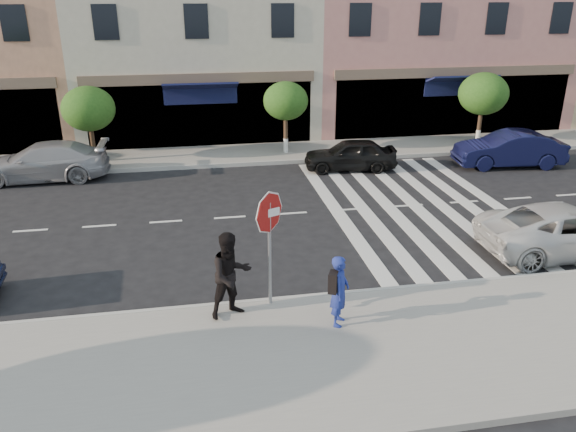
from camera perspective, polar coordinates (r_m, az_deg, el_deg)
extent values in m
plane|color=black|center=(14.33, -4.62, -6.10)|extent=(120.00, 120.00, 0.00)
cube|color=gray|center=(11.13, -2.59, -14.78)|extent=(60.00, 4.50, 0.15)
cube|color=gray|center=(24.54, -7.27, 6.10)|extent=(60.00, 3.00, 0.15)
cube|color=beige|center=(29.63, -9.55, 19.35)|extent=(11.00, 9.00, 11.00)
cylinder|color=#473323|center=(24.42, -19.21, 7.09)|extent=(0.18, 0.18, 1.60)
cylinder|color=silver|center=(24.54, -19.07, 5.97)|extent=(0.20, 0.20, 0.60)
ellipsoid|color=#234F16|center=(24.13, -19.62, 10.23)|extent=(2.10, 2.10, 1.79)
cylinder|color=#473323|center=(24.43, -0.23, 8.45)|extent=(0.18, 0.18, 1.71)
cylinder|color=silver|center=(24.57, -0.23, 7.20)|extent=(0.20, 0.20, 0.60)
ellipsoid|color=#234F16|center=(24.15, -0.24, 11.63)|extent=(1.90, 1.90, 1.62)
cylinder|color=#473323|center=(27.42, 18.86, 8.73)|extent=(0.18, 0.18, 1.65)
cylinder|color=silver|center=(27.54, 18.72, 7.67)|extent=(0.20, 0.20, 0.60)
ellipsoid|color=#234F16|center=(27.16, 19.23, 11.66)|extent=(2.20, 2.20, 1.87)
cylinder|color=gray|center=(12.29, -1.87, -3.91)|extent=(0.10, 0.10, 2.42)
cylinder|color=white|center=(11.88, -1.92, 0.37)|extent=(0.87, 0.39, 0.95)
cylinder|color=#9E1411|center=(11.86, -1.91, 0.34)|extent=(0.82, 0.38, 0.88)
cube|color=white|center=(11.84, -1.89, 0.28)|extent=(0.46, 0.22, 0.18)
imported|color=navy|center=(11.79, 5.28, -7.57)|extent=(0.58, 0.67, 1.57)
imported|color=black|center=(12.01, -5.82, -6.00)|extent=(1.14, 1.02, 1.93)
imported|color=silver|center=(17.07, 26.50, -1.24)|extent=(4.80, 2.22, 1.33)
imported|color=#9A999E|center=(23.19, -23.68, 5.07)|extent=(4.84, 1.98, 1.40)
imported|color=black|center=(22.64, 6.34, 6.22)|extent=(3.81, 1.93, 1.24)
imported|color=black|center=(24.63, 21.55, 6.33)|extent=(4.48, 1.97, 1.43)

